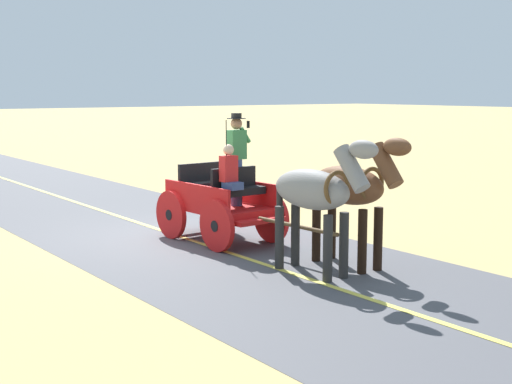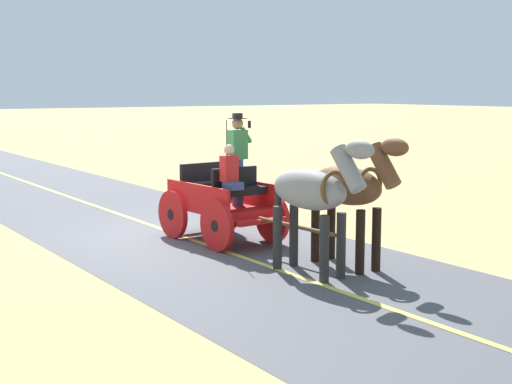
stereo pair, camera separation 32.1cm
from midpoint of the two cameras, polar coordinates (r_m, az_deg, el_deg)
The scene contains 6 objects.
ground_plane at distance 14.80m, azimuth -6.85°, elevation -3.46°, with size 200.00×200.00×0.00m, color tan.
road_surface at distance 14.79m, azimuth -6.85°, elevation -3.44°, with size 5.29×160.00×0.01m, color #4C4C51.
road_centre_stripe at distance 14.79m, azimuth -6.85°, elevation -3.42°, with size 0.12×160.00×0.00m, color #DBCC4C.
horse_drawn_carriage at distance 14.09m, azimuth -3.27°, elevation -0.62°, with size 1.56×4.52×2.50m.
horse_near_side at distance 12.00m, azimuth 6.82°, elevation 0.27°, with size 0.61×2.13×2.21m.
horse_off_side at distance 11.44m, azimuth 3.98°, elevation -0.08°, with size 0.70×2.14×2.21m.
Camera 1 is at (7.08, 12.64, 2.94)m, focal length 50.78 mm.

